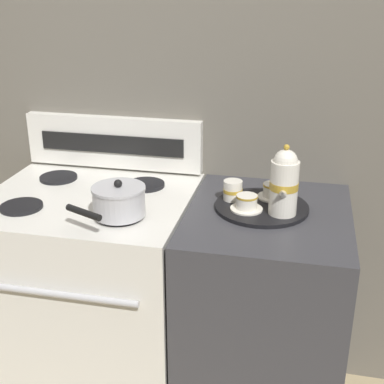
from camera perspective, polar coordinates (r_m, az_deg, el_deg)
wall_back at (r=2.23m, az=-0.91°, el=6.49°), size 6.00×0.05×2.20m
stove at (r=2.27m, az=-10.30°, el=-11.30°), size 0.77×0.70×0.94m
control_panel at (r=2.29m, az=-8.37°, el=5.26°), size 0.76×0.05×0.22m
side_counter at (r=2.13m, az=7.51°, el=-13.61°), size 0.58×0.67×0.93m
saucepan at (r=1.83m, az=-7.87°, el=-0.94°), size 0.23×0.28×0.13m
serving_tray at (r=1.93m, az=7.43°, el=-1.59°), size 0.34×0.34×0.01m
teapot at (r=1.82m, az=9.80°, el=1.05°), size 0.10×0.16×0.25m
teacup_left at (r=1.87m, az=5.85°, el=-1.12°), size 0.11×0.11×0.05m
teacup_right at (r=1.98m, az=8.63°, el=0.12°), size 0.11×0.11×0.05m
creamer_jug at (r=1.95m, az=4.38°, el=0.19°), size 0.07×0.07×0.07m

